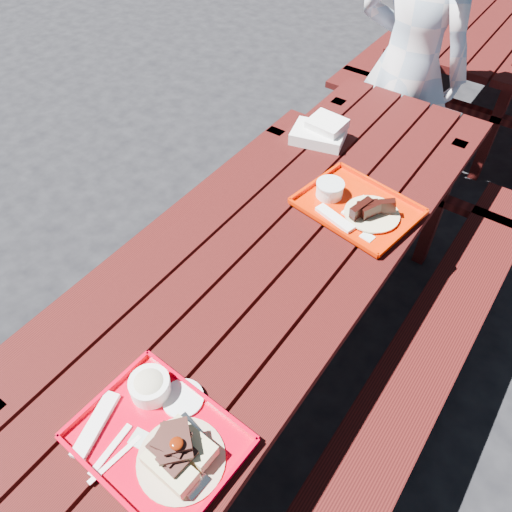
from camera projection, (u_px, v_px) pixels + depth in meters
name	position (u px, v px, depth m)	size (l,w,h in m)	color
ground	(275.00, 357.00, 2.30)	(60.00, 60.00, 0.00)	black
picnic_table_near	(279.00, 279.00, 1.89)	(1.41, 2.40, 0.75)	#390C0B
picnic_table_far	(503.00, 25.00, 3.44)	(1.41, 2.40, 0.75)	#390C0B
near_tray	(162.00, 430.00, 1.26)	(0.43, 0.35, 0.13)	red
far_tray	(355.00, 205.00, 1.86)	(0.46, 0.39, 0.07)	red
white_cloth	(321.00, 132.00, 2.15)	(0.26, 0.21, 0.09)	white
person	(408.00, 68.00, 2.50)	(0.59, 0.39, 1.62)	silver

